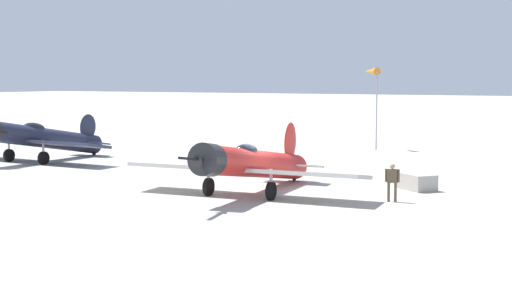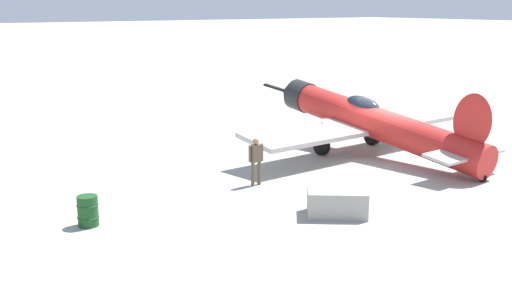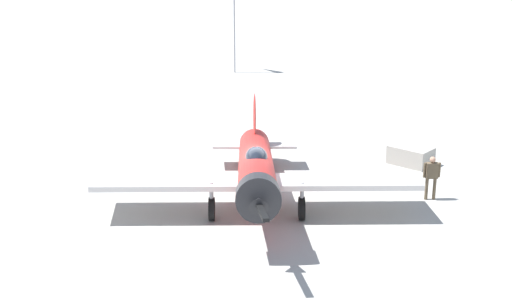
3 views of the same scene
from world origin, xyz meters
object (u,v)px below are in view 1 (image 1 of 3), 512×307
(airplane_foreground, at_px, (251,164))
(airplane_mid_apron, at_px, (39,138))
(windsock_mast, at_px, (372,75))
(ground_crew_mechanic, at_px, (392,179))
(equipment_crate, at_px, (417,182))

(airplane_foreground, height_order, airplane_mid_apron, airplane_foreground)
(windsock_mast, bearing_deg, ground_crew_mechanic, 22.75)
(airplane_foreground, bearing_deg, equipment_crate, 124.61)
(airplane_mid_apron, bearing_deg, windsock_mast, 143.08)
(ground_crew_mechanic, height_order, windsock_mast, windsock_mast)
(equipment_crate, xyz_separation_m, windsock_mast, (-18.91, -9.45, 5.07))
(airplane_foreground, height_order, windsock_mast, windsock_mast)
(airplane_mid_apron, xyz_separation_m, windsock_mast, (-18.26, 15.08, 3.98))
(airplane_foreground, xyz_separation_m, ground_crew_mechanic, (-0.99, 6.29, -0.38))
(airplane_mid_apron, xyz_separation_m, equipment_crate, (0.65, 24.53, -1.10))
(windsock_mast, bearing_deg, airplane_mid_apron, -39.55)
(airplane_foreground, relative_size, windsock_mast, 1.99)
(airplane_mid_apron, xyz_separation_m, ground_crew_mechanic, (4.56, 24.64, -0.49))
(equipment_crate, bearing_deg, airplane_mid_apron, -91.52)
(airplane_foreground, height_order, ground_crew_mechanic, airplane_foreground)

